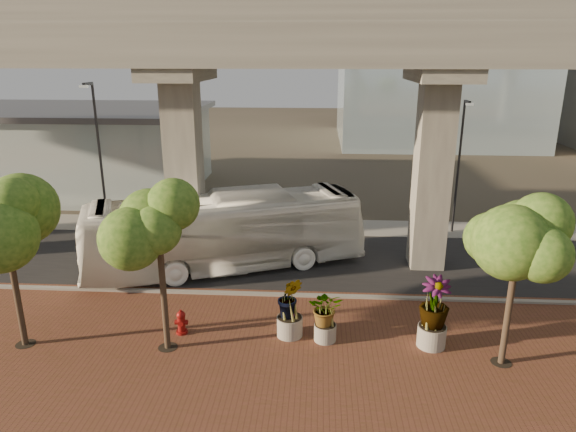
{
  "coord_description": "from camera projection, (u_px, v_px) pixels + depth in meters",
  "views": [
    {
      "loc": [
        0.62,
        -22.33,
        10.2
      ],
      "look_at": [
        -0.81,
        0.5,
        2.94
      ],
      "focal_mm": 32.0,
      "sensor_mm": 36.0,
      "label": 1
    }
  ],
  "objects": [
    {
      "name": "planter_left",
      "position": [
        290.0,
        300.0,
        18.9
      ],
      "size": [
        2.17,
        2.17,
        2.38
      ],
      "color": "gray",
      "rests_on": "ground"
    },
    {
      "name": "streetlamp_west",
      "position": [
        98.0,
        147.0,
        29.67
      ],
      "size": [
        0.43,
        1.25,
        8.65
      ],
      "color": "#313136",
      "rests_on": "ground"
    },
    {
      "name": "curb_strip",
      "position": [
        303.0,
        296.0,
        22.43
      ],
      "size": [
        70.0,
        0.25,
        0.16
      ],
      "primitive_type": "cube",
      "color": "gray",
      "rests_on": "ground"
    },
    {
      "name": "planter_right",
      "position": [
        434.0,
        305.0,
        18.15
      ],
      "size": [
        2.51,
        2.51,
        2.68
      ],
      "color": "#ABA89A",
      "rests_on": "ground"
    },
    {
      "name": "planter_front",
      "position": [
        326.0,
        310.0,
        18.65
      ],
      "size": [
        1.82,
        1.82,
        2.01
      ],
      "color": "#A69F96",
      "rests_on": "ground"
    },
    {
      "name": "brick_plaza",
      "position": [
        296.0,
        380.0,
        16.74
      ],
      "size": [
        70.0,
        13.0,
        0.06
      ],
      "primitive_type": "cube",
      "color": "brown",
      "rests_on": "ground"
    },
    {
      "name": "ground",
      "position": [
        304.0,
        278.0,
        24.36
      ],
      "size": [
        160.0,
        160.0,
        0.0
      ],
      "primitive_type": "plane",
      "color": "#3B372B",
      "rests_on": "ground"
    },
    {
      "name": "street_tree_far_west",
      "position": [
        4.0,
        221.0,
        17.3
      ],
      "size": [
        3.97,
        3.97,
        6.58
      ],
      "color": "#4A392A",
      "rests_on": "ground"
    },
    {
      "name": "station_pavilion",
      "position": [
        54.0,
        148.0,
        39.8
      ],
      "size": [
        23.0,
        13.0,
        6.3
      ],
      "color": "#B0C5CA",
      "rests_on": "ground"
    },
    {
      "name": "far_sidewalk",
      "position": [
        308.0,
        227.0,
        31.49
      ],
      "size": [
        90.0,
        3.0,
        0.06
      ],
      "primitive_type": "cube",
      "color": "gray",
      "rests_on": "ground"
    },
    {
      "name": "streetlamp_east",
      "position": [
        460.0,
        158.0,
        29.2
      ],
      "size": [
        0.38,
        1.12,
        7.73
      ],
      "color": "#29292E",
      "rests_on": "ground"
    },
    {
      "name": "street_tree_near_west",
      "position": [
        158.0,
        225.0,
        17.11
      ],
      "size": [
        3.34,
        3.34,
        6.23
      ],
      "color": "#4A392A",
      "rests_on": "ground"
    },
    {
      "name": "fire_hydrant",
      "position": [
        181.0,
        322.0,
        19.35
      ],
      "size": [
        0.48,
        0.43,
        0.97
      ],
      "color": "maroon",
      "rests_on": "ground"
    },
    {
      "name": "transit_viaduct",
      "position": [
        307.0,
        118.0,
        24.06
      ],
      "size": [
        72.0,
        5.6,
        12.4
      ],
      "color": "#9A978C",
      "rests_on": "ground"
    },
    {
      "name": "street_tree_near_east",
      "position": [
        520.0,
        232.0,
        16.18
      ],
      "size": [
        3.9,
        3.9,
        6.55
      ],
      "color": "#4A392A",
      "rests_on": "ground"
    },
    {
      "name": "asphalt_road",
      "position": [
        306.0,
        262.0,
        26.26
      ],
      "size": [
        90.0,
        8.0,
        0.04
      ],
      "primitive_type": "cube",
      "color": "black",
      "rests_on": "ground"
    },
    {
      "name": "transit_bus",
      "position": [
        225.0,
        232.0,
        24.98
      ],
      "size": [
        13.76,
        7.73,
        3.76
      ],
      "primitive_type": "imported",
      "rotation": [
        0.0,
        0.0,
        1.93
      ],
      "color": "white",
      "rests_on": "ground"
    }
  ]
}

